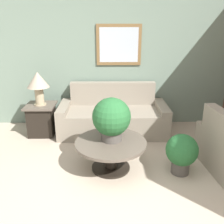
# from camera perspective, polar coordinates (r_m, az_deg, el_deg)

# --- Properties ---
(wall_back) EXTENTS (6.51, 0.09, 2.60)m
(wall_back) POSITION_cam_1_polar(r_m,az_deg,el_deg) (5.00, 0.77, 11.81)
(wall_back) COLOR slate
(wall_back) RESTS_ON ground_plane
(couch_main) EXTENTS (2.02, 0.88, 0.90)m
(couch_main) POSITION_cam_1_polar(r_m,az_deg,el_deg) (4.77, 0.24, -1.19)
(couch_main) COLOR gray
(couch_main) RESTS_ON ground_plane
(coffee_table) EXTENTS (1.01, 1.01, 0.43)m
(coffee_table) POSITION_cam_1_polar(r_m,az_deg,el_deg) (3.57, -0.29, -8.45)
(coffee_table) COLOR black
(coffee_table) RESTS_ON ground_plane
(side_table) EXTENTS (0.53, 0.53, 0.58)m
(side_table) POSITION_cam_1_polar(r_m,az_deg,el_deg) (4.85, -15.74, -1.59)
(side_table) COLOR black
(side_table) RESTS_ON ground_plane
(table_lamp) EXTENTS (0.39, 0.39, 0.61)m
(table_lamp) POSITION_cam_1_polar(r_m,az_deg,el_deg) (4.64, -16.55, 6.47)
(table_lamp) COLOR tan
(table_lamp) RESTS_ON side_table
(potted_plant_on_table) EXTENTS (0.54, 0.54, 0.62)m
(potted_plant_on_table) POSITION_cam_1_polar(r_m,az_deg,el_deg) (3.43, -0.11, -1.44)
(potted_plant_on_table) COLOR #4C4742
(potted_plant_on_table) RESTS_ON coffee_table
(potted_plant_floor) EXTENTS (0.44, 0.44, 0.58)m
(potted_plant_floor) POSITION_cam_1_polar(r_m,az_deg,el_deg) (3.60, 15.64, -8.79)
(potted_plant_floor) COLOR #4C4742
(potted_plant_floor) RESTS_ON ground_plane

